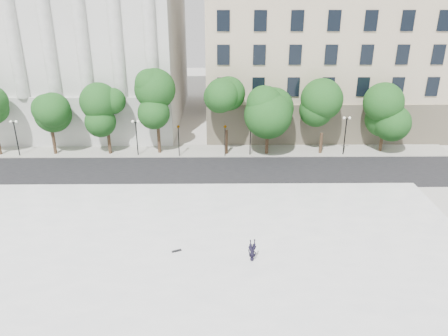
{
  "coord_description": "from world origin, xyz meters",
  "views": [
    {
      "loc": [
        3.57,
        -23.56,
        17.78
      ],
      "look_at": [
        3.91,
        10.0,
        3.74
      ],
      "focal_mm": 35.0,
      "sensor_mm": 36.0,
      "label": 1
    }
  ],
  "objects_px": {
    "traffic_light_east": "(225,125)",
    "person_lying": "(252,258)",
    "traffic_light_west": "(178,126)",
    "skateboard": "(177,251)"
  },
  "relations": [
    {
      "from": "traffic_light_east",
      "to": "person_lying",
      "type": "height_order",
      "value": "traffic_light_east"
    },
    {
      "from": "traffic_light_west",
      "to": "skateboard",
      "type": "distance_m",
      "value": 19.97
    },
    {
      "from": "skateboard",
      "to": "traffic_light_west",
      "type": "bearing_deg",
      "value": 70.95
    },
    {
      "from": "traffic_light_east",
      "to": "skateboard",
      "type": "distance_m",
      "value": 20.25
    },
    {
      "from": "traffic_light_east",
      "to": "skateboard",
      "type": "bearing_deg",
      "value": -100.56
    },
    {
      "from": "person_lying",
      "to": "traffic_light_west",
      "type": "bearing_deg",
      "value": 100.31
    },
    {
      "from": "traffic_light_east",
      "to": "person_lying",
      "type": "relative_size",
      "value": 2.58
    },
    {
      "from": "traffic_light_east",
      "to": "traffic_light_west",
      "type": "bearing_deg",
      "value": 180.0
    },
    {
      "from": "traffic_light_west",
      "to": "traffic_light_east",
      "type": "height_order",
      "value": "traffic_light_east"
    },
    {
      "from": "traffic_light_west",
      "to": "traffic_light_east",
      "type": "distance_m",
      "value": 5.14
    }
  ]
}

